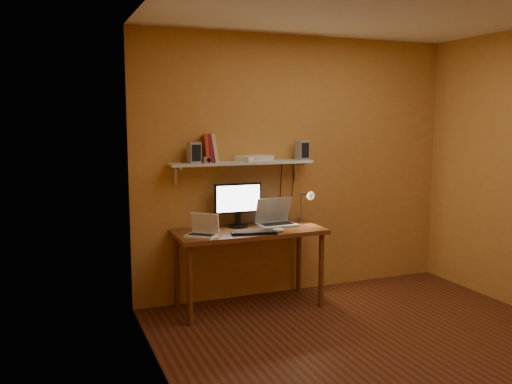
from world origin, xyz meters
name	(u,v)px	position (x,y,z in m)	size (l,w,h in m)	color
room	(392,184)	(0.00, 0.00, 1.30)	(3.44, 3.24, 2.64)	#5D2E18
desk	(249,239)	(-0.65, 1.28, 0.66)	(1.40, 0.60, 0.75)	brown
wall_shelf	(242,163)	(-0.65, 1.47, 1.36)	(1.40, 0.25, 0.21)	silver
monitor	(238,203)	(-0.70, 1.45, 0.99)	(0.46, 0.20, 0.42)	black
laptop	(275,218)	(-0.34, 1.39, 0.82)	(0.38, 0.28, 0.27)	#93959B
netbook	(203,230)	(-1.13, 1.17, 0.81)	(0.32, 0.32, 0.20)	white
keyboard	(254,233)	(-0.68, 1.10, 0.76)	(0.41, 0.14, 0.02)	black
mouse	(278,230)	(-0.44, 1.08, 0.77)	(0.11, 0.07, 0.04)	white
desk_lamp	(306,202)	(0.01, 1.41, 0.96)	(0.09, 0.23, 0.38)	silver
speaker_left	(194,153)	(-1.12, 1.47, 1.47)	(0.11, 0.11, 0.19)	#93959B
speaker_right	(302,150)	(-0.01, 1.47, 1.47)	(0.11, 0.11, 0.19)	#93959B
books	(210,148)	(-0.96, 1.49, 1.51)	(0.16, 0.19, 0.27)	#BE3E21
shelf_camera	(208,160)	(-1.00, 1.41, 1.40)	(0.10, 0.05, 0.06)	silver
router	(254,158)	(-0.52, 1.48, 1.40)	(0.32, 0.21, 0.05)	white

